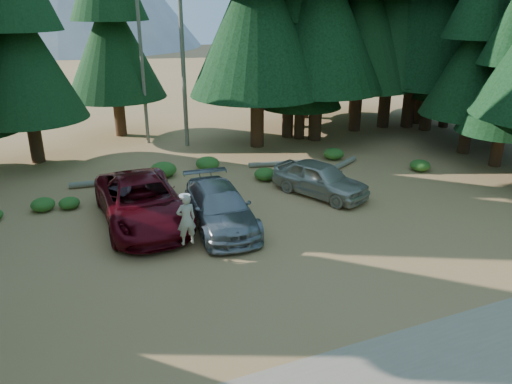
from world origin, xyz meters
TOP-DOWN VIEW (x-y plane):
  - ground at (0.00, 0.00)m, footprint 160.00×160.00m
  - forest_belt_north at (0.00, 15.00)m, footprint 36.00×7.00m
  - snag_front at (0.80, 14.50)m, footprint 0.24×0.24m
  - snag_back at (-1.20, 16.00)m, footprint 0.20×0.20m
  - red_pickup at (-3.66, 4.60)m, footprint 2.98×6.36m
  - silver_minivan_center at (-1.01, 3.18)m, footprint 2.52×5.38m
  - silver_minivan_right at (4.07, 4.54)m, footprint 3.46×4.78m
  - frisbee_player at (-2.83, 1.16)m, footprint 0.65×0.45m
  - log_left at (-4.07, 9.34)m, footprint 4.08×0.80m
  - log_mid at (4.17, 8.91)m, footprint 3.21×0.89m
  - log_right at (6.21, 7.00)m, footprint 4.06×2.48m
  - shrub_far_left at (-7.21, 7.37)m, footprint 0.96×0.96m
  - shrub_left at (-6.21, 7.21)m, footprint 0.84×0.84m
  - shrub_center_left at (-1.73, 9.61)m, footprint 1.27×1.27m
  - shrub_center_right at (0.57, 9.77)m, footprint 1.19×1.19m
  - shrub_right at (2.64, 7.26)m, footprint 1.04×1.04m
  - shrub_far_right at (7.37, 8.86)m, footprint 1.09×1.09m
  - shrub_edge_east at (10.37, 5.50)m, footprint 1.01×1.01m

SIDE VIEW (x-z plane):
  - ground at x=0.00m, z-range 0.00..0.00m
  - forest_belt_north at x=0.00m, z-range -11.00..11.00m
  - log_mid at x=4.17m, z-range 0.00..0.26m
  - log_right at x=6.21m, z-range 0.00..0.29m
  - log_left at x=-4.07m, z-range 0.00..0.29m
  - shrub_left at x=-6.21m, z-range 0.00..0.46m
  - shrub_far_left at x=-7.21m, z-range 0.00..0.53m
  - shrub_edge_east at x=10.37m, z-range 0.00..0.55m
  - shrub_right at x=2.64m, z-range 0.00..0.57m
  - shrub_far_right at x=7.37m, z-range 0.00..0.60m
  - shrub_center_right at x=0.57m, z-range 0.00..0.66m
  - shrub_center_left at x=-1.73m, z-range 0.00..0.70m
  - silver_minivan_right at x=4.07m, z-range 0.00..1.51m
  - silver_minivan_center at x=-1.01m, z-range 0.00..1.52m
  - red_pickup at x=-3.66m, z-range 0.00..1.76m
  - frisbee_player at x=-2.83m, z-range 0.56..2.31m
  - snag_back at x=-1.20m, z-range 0.00..10.00m
  - snag_front at x=0.80m, z-range 0.00..12.00m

